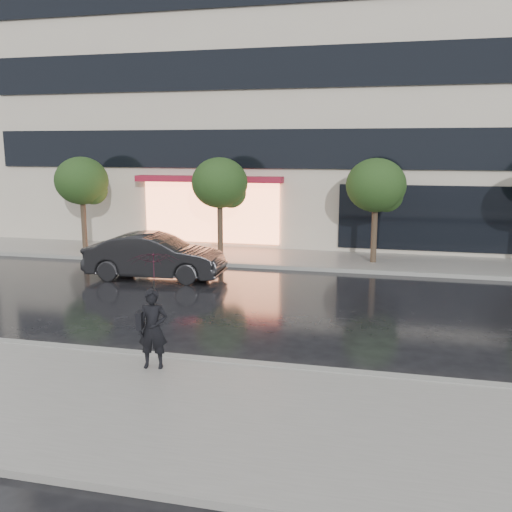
% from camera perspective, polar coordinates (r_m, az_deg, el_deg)
% --- Properties ---
extents(ground, '(120.00, 120.00, 0.00)m').
position_cam_1_polar(ground, '(12.80, -3.83, -9.16)').
color(ground, black).
rests_on(ground, ground).
extents(sidewalk_near, '(60.00, 4.50, 0.12)m').
position_cam_1_polar(sidewalk_near, '(9.97, -9.59, -14.96)').
color(sidewalk_near, slate).
rests_on(sidewalk_near, ground).
extents(sidewalk_far, '(60.00, 3.50, 0.12)m').
position_cam_1_polar(sidewalk_far, '(22.44, 3.96, -0.27)').
color(sidewalk_far, slate).
rests_on(sidewalk_far, ground).
extents(curb_near, '(60.00, 0.25, 0.14)m').
position_cam_1_polar(curb_near, '(11.89, -5.29, -10.43)').
color(curb_near, gray).
rests_on(curb_near, ground).
extents(curb_far, '(60.00, 0.25, 0.14)m').
position_cam_1_polar(curb_far, '(20.75, 3.16, -1.15)').
color(curb_far, gray).
rests_on(curb_far, ground).
extents(office_building, '(30.00, 12.76, 18.00)m').
position_cam_1_polar(office_building, '(30.03, 6.81, 19.63)').
color(office_building, '#BBB39F').
rests_on(office_building, ground).
extents(tree_far_west, '(2.20, 2.20, 3.99)m').
position_cam_1_polar(tree_far_west, '(24.95, -16.88, 7.04)').
color(tree_far_west, '#33261C').
rests_on(tree_far_west, ground).
extents(tree_mid_west, '(2.20, 2.20, 3.99)m').
position_cam_1_polar(tree_mid_west, '(22.53, -3.48, 7.12)').
color(tree_mid_west, '#33261C').
rests_on(tree_mid_west, ground).
extents(tree_mid_east, '(2.20, 2.20, 3.99)m').
position_cam_1_polar(tree_mid_east, '(21.56, 12.07, 6.74)').
color(tree_mid_east, '#33261C').
rests_on(tree_mid_east, ground).
extents(parked_car, '(4.70, 1.82, 1.53)m').
position_cam_1_polar(parked_car, '(19.43, -10.06, -0.04)').
color(parked_car, black).
rests_on(parked_car, ground).
extents(pedestrian_with_umbrella, '(1.13, 1.15, 2.30)m').
position_cam_1_polar(pedestrian_with_umbrella, '(11.10, -10.22, -3.44)').
color(pedestrian_with_umbrella, black).
rests_on(pedestrian_with_umbrella, sidewalk_near).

